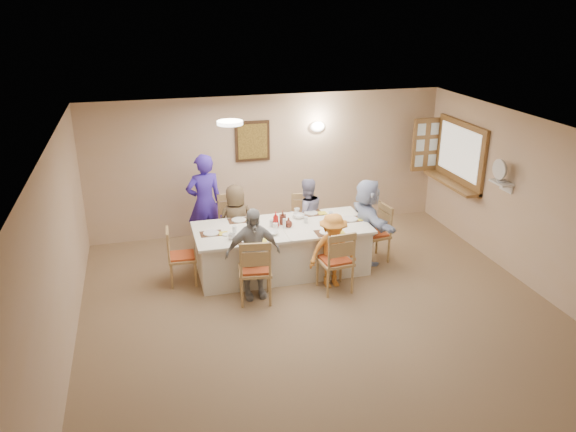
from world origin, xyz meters
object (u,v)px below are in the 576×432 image
object	(u,v)px
serving_hatch	(460,154)
diner_front_right	(333,251)
caregiver	(205,203)
diner_right_end	(367,221)
chair_front_right	(335,260)
chair_left_end	(182,256)
chair_back_right	(304,222)
diner_front_left	(253,253)
desk_fan	(501,174)
chair_front_left	(255,269)
condiment_ketchup	(276,220)
dining_table	(282,249)
chair_right_end	(374,233)
diner_back_right	(306,215)
chair_back_left	(235,226)
diner_back_left	(236,222)

from	to	relation	value
serving_hatch	diner_front_right	size ratio (longest dim) A/B	1.29
caregiver	diner_right_end	bearing A→B (deg)	144.93
chair_front_right	chair_left_end	bearing A→B (deg)	-25.86
chair_back_right	diner_front_left	xyz separation A→B (m)	(-1.20, -1.48, 0.22)
serving_hatch	caregiver	xyz separation A→B (m)	(-4.48, 0.46, -0.65)
desk_fan	chair_back_right	bearing A→B (deg)	151.83
diner_front_right	diner_right_end	size ratio (longest dim) A/B	0.82
serving_hatch	chair_left_end	world-z (taller)	serving_hatch
chair_front_left	condiment_ketchup	world-z (taller)	condiment_ketchup
chair_front_right	dining_table	bearing A→B (deg)	-58.58
serving_hatch	chair_right_end	distance (m)	2.25
diner_back_right	diner_front_right	xyz separation A→B (m)	(0.00, -1.36, -0.06)
diner_back_right	chair_right_end	bearing A→B (deg)	138.18
chair_back_right	diner_front_left	world-z (taller)	diner_front_left
desk_fan	chair_back_right	distance (m)	3.27
diner_front_left	diner_front_right	size ratio (longest dim) A/B	1.18
chair_front_left	chair_front_right	size ratio (longest dim) A/B	1.01
condiment_ketchup	chair_front_left	bearing A→B (deg)	-121.97
chair_back_left	diner_front_left	size ratio (longest dim) A/B	0.76
desk_fan	diner_right_end	distance (m)	2.18
dining_table	diner_back_right	distance (m)	0.94
dining_table	chair_back_left	xyz separation A→B (m)	(-0.60, 0.80, 0.14)
chair_back_right	diner_front_right	xyz separation A→B (m)	(0.00, -1.48, 0.12)
chair_right_end	diner_back_right	bearing A→B (deg)	-133.13
chair_front_right	diner_right_end	world-z (taller)	diner_right_end
desk_fan	chair_back_right	world-z (taller)	desk_fan
diner_back_left	caregiver	size ratio (longest dim) A/B	0.75
diner_front_left	chair_left_end	bearing A→B (deg)	141.79
diner_front_right	caregiver	size ratio (longest dim) A/B	0.69
chair_front_left	dining_table	bearing A→B (deg)	-118.47
chair_back_left	chair_left_end	xyz separation A→B (m)	(-0.95, -0.80, -0.07)
dining_table	chair_right_end	bearing A→B (deg)	0.00
diner_back_left	desk_fan	bearing A→B (deg)	153.99
chair_front_left	caregiver	size ratio (longest dim) A/B	0.59
chair_right_end	diner_back_left	bearing A→B (deg)	-115.09
caregiver	diner_back_left	bearing A→B (deg)	123.65
desk_fan	chair_right_end	size ratio (longest dim) A/B	0.32
serving_hatch	condiment_ketchup	world-z (taller)	serving_hatch
chair_front_left	chair_left_end	distance (m)	1.24
chair_back_right	diner_front_right	world-z (taller)	diner_front_right
serving_hatch	diner_front_left	world-z (taller)	serving_hatch
chair_back_left	chair_left_end	world-z (taller)	chair_back_left
diner_front_right	condiment_ketchup	world-z (taller)	diner_front_right
diner_front_right	chair_right_end	bearing A→B (deg)	29.83
chair_front_right	diner_front_left	xyz separation A→B (m)	(-1.20, 0.12, 0.19)
desk_fan	diner_front_left	world-z (taller)	desk_fan
dining_table	diner_back_left	xyz separation A→B (m)	(-0.60, 0.68, 0.25)
chair_front_right	desk_fan	bearing A→B (deg)	177.60
chair_right_end	diner_back_left	xyz separation A→B (m)	(-2.15, 0.68, 0.16)
diner_right_end	chair_back_right	bearing A→B (deg)	43.35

